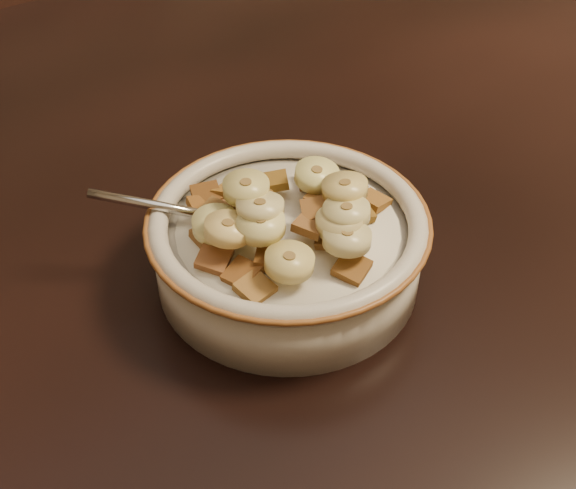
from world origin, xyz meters
TOP-DOWN VIEW (x-y plane):
  - table at (0.00, 0.00)m, footprint 1.41×0.91m
  - chair at (0.02, 0.58)m, footprint 0.41×0.41m
  - cereal_bowl at (-0.13, -0.14)m, footprint 0.19×0.19m
  - milk at (-0.13, -0.14)m, footprint 0.15×0.15m
  - spoon at (-0.15, -0.12)m, footprint 0.06×0.05m
  - cereal_square_0 at (-0.16, -0.09)m, footprint 0.02×0.02m
  - cereal_square_1 at (-0.12, -0.18)m, footprint 0.03×0.03m
  - cereal_square_2 at (-0.16, -0.17)m, footprint 0.03×0.03m
  - cereal_square_3 at (-0.16, -0.08)m, footprint 0.03×0.03m
  - cereal_square_4 at (-0.17, -0.09)m, footprint 0.02×0.02m
  - cereal_square_5 at (-0.19, -0.15)m, footprint 0.03×0.03m
  - cereal_square_6 at (-0.12, -0.20)m, footprint 0.03×0.03m
  - cereal_square_7 at (-0.08, -0.16)m, footprint 0.02×0.02m
  - cereal_square_8 at (-0.11, -0.10)m, footprint 0.03×0.03m
  - cereal_square_9 at (-0.18, -0.17)m, footprint 0.03×0.03m
  - cereal_square_10 at (-0.14, -0.12)m, footprint 0.02×0.02m
  - cereal_square_11 at (-0.11, -0.16)m, footprint 0.03×0.03m
  - cereal_square_12 at (-0.18, -0.12)m, footprint 0.02×0.02m
  - cereal_square_13 at (-0.18, -0.18)m, footprint 0.02×0.02m
  - cereal_square_14 at (-0.12, -0.16)m, footprint 0.03×0.03m
  - cereal_square_15 at (-0.06, -0.16)m, footprint 0.02×0.02m
  - cereal_square_16 at (-0.10, -0.14)m, footprint 0.03×0.03m
  - cereal_square_17 at (-0.17, -0.11)m, footprint 0.03×0.03m
  - cereal_square_18 at (-0.08, -0.11)m, footprint 0.03×0.03m
  - cereal_square_19 at (-0.08, -0.13)m, footprint 0.03×0.03m
  - cereal_square_20 at (-0.08, -0.12)m, footprint 0.02×0.02m
  - cereal_square_21 at (-0.07, -0.13)m, footprint 0.02×0.02m
  - cereal_square_22 at (-0.14, -0.09)m, footprint 0.03×0.03m
  - banana_slice_0 at (-0.09, -0.13)m, footprint 0.03×0.03m
  - banana_slice_1 at (-0.10, -0.17)m, footprint 0.04×0.04m
  - banana_slice_2 at (-0.15, -0.12)m, footprint 0.04×0.04m
  - banana_slice_3 at (-0.18, -0.13)m, footprint 0.04×0.04m
  - banana_slice_4 at (-0.16, -0.15)m, footprint 0.04×0.04m
  - banana_slice_5 at (-0.18, -0.14)m, footprint 0.04×0.04m
  - banana_slice_6 at (-0.11, -0.18)m, footprint 0.04×0.04m
  - banana_slice_7 at (-0.12, -0.19)m, footprint 0.04×0.04m
  - banana_slice_8 at (-0.09, -0.16)m, footprint 0.04×0.04m
  - banana_slice_9 at (-0.16, -0.18)m, footprint 0.04×0.04m
  - banana_slice_10 at (-0.15, -0.14)m, footprint 0.04×0.04m

SIDE VIEW (x-z plane):
  - chair at x=0.02m, z-range 0.00..0.89m
  - table at x=0.00m, z-range 0.71..0.75m
  - cereal_bowl at x=-0.13m, z-range 0.75..0.79m
  - milk at x=-0.13m, z-range 0.79..0.80m
  - spoon at x=-0.15m, z-range 0.79..0.80m
  - cereal_square_21 at x=-0.07m, z-range 0.79..0.80m
  - cereal_square_13 at x=-0.18m, z-range 0.79..0.80m
  - cereal_square_15 at x=-0.06m, z-range 0.79..0.81m
  - cereal_square_0 at x=-0.16m, z-range 0.80..0.80m
  - cereal_square_12 at x=-0.18m, z-range 0.80..0.80m
  - cereal_square_9 at x=-0.18m, z-range 0.79..0.81m
  - cereal_square_18 at x=-0.08m, z-range 0.79..0.81m
  - cereal_square_4 at x=-0.17m, z-range 0.80..0.81m
  - cereal_square_6 at x=-0.12m, z-range 0.79..0.81m
  - cereal_square_3 at x=-0.16m, z-range 0.80..0.81m
  - cereal_square_20 at x=-0.08m, z-range 0.80..0.81m
  - cereal_square_22 at x=-0.14m, z-range 0.80..0.81m
  - cereal_square_5 at x=-0.19m, z-range 0.80..0.81m
  - cereal_square_7 at x=-0.08m, z-range 0.80..0.81m
  - cereal_square_19 at x=-0.08m, z-range 0.80..0.81m
  - cereal_square_2 at x=-0.16m, z-range 0.80..0.81m
  - cereal_square_17 at x=-0.17m, z-range 0.80..0.81m
  - cereal_square_8 at x=-0.11m, z-range 0.80..0.81m
  - cereal_square_1 at x=-0.12m, z-range 0.80..0.81m
  - cereal_square_16 at x=-0.10m, z-range 0.81..0.81m
  - cereal_square_14 at x=-0.12m, z-range 0.81..0.82m
  - banana_slice_9 at x=-0.16m, z-range 0.81..0.82m
  - banana_slice_3 at x=-0.18m, z-range 0.81..0.82m
  - cereal_square_11 at x=-0.11m, z-range 0.81..0.82m
  - cereal_square_10 at x=-0.14m, z-range 0.81..0.82m
  - banana_slice_7 at x=-0.12m, z-range 0.81..0.82m
  - banana_slice_6 at x=-0.11m, z-range 0.81..0.82m
  - banana_slice_0 at x=-0.09m, z-range 0.81..0.83m
  - banana_slice_1 at x=-0.10m, z-range 0.81..0.83m
  - banana_slice_5 at x=-0.18m, z-range 0.81..0.83m
  - banana_slice_4 at x=-0.16m, z-range 0.82..0.83m
  - banana_slice_8 at x=-0.09m, z-range 0.82..0.83m
  - banana_slice_10 at x=-0.15m, z-range 0.82..0.83m
  - banana_slice_2 at x=-0.15m, z-range 0.82..0.83m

